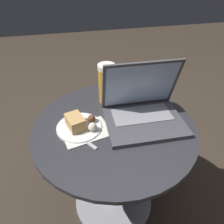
{
  "coord_description": "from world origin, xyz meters",
  "views": [
    {
      "loc": [
        -0.15,
        -0.65,
        1.13
      ],
      "look_at": [
        -0.01,
        0.0,
        0.62
      ],
      "focal_mm": 35.0,
      "sensor_mm": 36.0,
      "label": 1
    }
  ],
  "objects": [
    {
      "name": "ground_plane",
      "position": [
        0.0,
        0.0,
        0.0
      ],
      "size": [
        6.0,
        6.0,
        0.0
      ],
      "primitive_type": "plane",
      "color": "#382D23"
    },
    {
      "name": "table",
      "position": [
        0.0,
        0.0,
        0.38
      ],
      "size": [
        0.66,
        0.66,
        0.55
      ],
      "color": "#9E9EA3",
      "rests_on": "ground_plane"
    },
    {
      "name": "napkin",
      "position": [
        -0.12,
        -0.01,
        0.55
      ],
      "size": [
        0.21,
        0.17,
        0.0
      ],
      "color": "silver",
      "rests_on": "table"
    },
    {
      "name": "laptop",
      "position": [
        0.12,
        0.02,
        0.6
      ],
      "size": [
        0.32,
        0.25,
        0.25
      ],
      "color": "#47474C",
      "rests_on": "table"
    },
    {
      "name": "beer_glass",
      "position": [
        0.01,
        0.18,
        0.64
      ],
      "size": [
        0.08,
        0.08,
        0.18
      ],
      "color": "gold",
      "rests_on": "table"
    },
    {
      "name": "snack_plate",
      "position": [
        -0.14,
        0.01,
        0.57
      ],
      "size": [
        0.18,
        0.18,
        0.06
      ],
      "color": "white",
      "rests_on": "table"
    },
    {
      "name": "fork",
      "position": [
        -0.15,
        -0.02,
        0.55
      ],
      "size": [
        0.12,
        0.16,
        0.0
      ],
      "color": "#B2B2B7",
      "rests_on": "table"
    }
  ]
}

